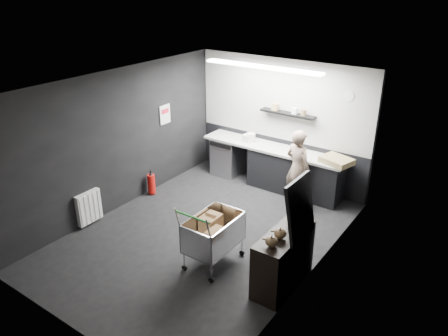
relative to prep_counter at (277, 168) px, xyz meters
The scene contains 22 objects.
floor 2.47m from the prep_counter, 93.20° to the right, with size 5.50×5.50×0.00m, color black.
ceiling 3.30m from the prep_counter, 93.20° to the right, with size 5.50×5.50×0.00m, color white.
wall_back 0.96m from the prep_counter, 112.30° to the left, with size 5.50×5.50×0.00m, color black.
wall_front 5.25m from the prep_counter, 91.50° to the right, with size 5.50×5.50×0.00m, color black.
wall_left 3.35m from the prep_counter, 131.43° to the right, with size 5.50×5.50×0.00m, color black.
wall_right 3.18m from the prep_counter, 52.38° to the right, with size 5.50×5.50×0.00m, color black.
kitchen_wall_panel 1.43m from the prep_counter, 113.58° to the left, with size 3.95×0.02×1.70m, color #B1B1AC.
dado_panel 0.34m from the prep_counter, 113.58° to the left, with size 3.95×0.02×1.00m, color black.
floating_shelf 1.18m from the prep_counter, 72.13° to the left, with size 1.20×0.22×0.04m, color black.
wall_clock 2.13m from the prep_counter, 13.36° to the left, with size 0.20×0.20×0.03m, color silver.
poster 2.63m from the prep_counter, 152.11° to the right, with size 0.02×0.30×0.40m, color white.
poster_red_band 2.66m from the prep_counter, 152.05° to the right, with size 0.01×0.22×0.10m, color red.
radiator 3.92m from the prep_counter, 122.01° to the right, with size 0.10×0.50×0.60m, color silver.
ceiling_strip 2.29m from the prep_counter, 103.37° to the right, with size 2.40×0.20×0.04m, color white.
prep_counter is the anchor object (origin of this frame).
person 0.87m from the prep_counter, 33.70° to the right, with size 0.57×0.38×1.57m, color #BAA893.
shopping_cart 3.01m from the prep_counter, 80.77° to the right, with size 0.61×1.00×1.11m.
sideboard 3.22m from the prep_counter, 59.44° to the right, with size 0.50×1.17×1.75m.
fire_extinguisher 2.68m from the prep_counter, 137.99° to the right, with size 0.16×0.16×0.52m.
cardboard_box 1.38m from the prep_counter, ahead, with size 0.57×0.44×0.11m, color #9A8552.
pink_tub 0.87m from the prep_counter, behind, with size 0.19×0.19×0.19m, color silver.
white_container 0.91m from the prep_counter, behind, with size 0.18×0.14×0.16m, color silver.
Camera 1 is at (4.07, -5.19, 4.25)m, focal length 35.00 mm.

